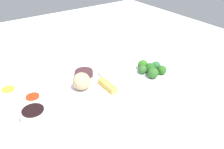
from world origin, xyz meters
TOP-DOWN VIEW (x-y plane):
  - tabletop at (0.00, 0.00)m, footprint 2.20×2.20m
  - main_plate at (-0.01, 0.02)m, footprint 0.28×0.28m
  - rice_scoop at (0.01, -0.05)m, footprint 0.07×0.07m
  - spring_roll at (0.06, 0.04)m, footprint 0.10×0.03m
  - crab_rangoon_wonton at (-0.02, 0.10)m, footprint 0.07×0.07m
  - stir_fry_heap at (-0.08, 0.01)m, footprint 0.08×0.08m
  - broccoli_plate at (0.07, 0.27)m, footprint 0.21×0.21m
  - broccoli_floret_0 at (0.07, 0.27)m, footprint 0.05×0.05m
  - broccoli_floret_1 at (0.06, 0.31)m, footprint 0.04×0.04m
  - broccoli_floret_2 at (0.03, 0.26)m, footprint 0.05×0.05m
  - broccoli_floret_3 at (0.11, 0.30)m, footprint 0.04×0.04m
  - broccoli_floret_4 at (0.11, 0.25)m, footprint 0.05×0.05m
  - broccoli_floret_5 at (0.05, 0.24)m, footprint 0.04×0.04m
  - soy_sauce_bowl at (0.06, -0.26)m, footprint 0.09×0.09m
  - soy_sauce_bowl_liquid at (0.06, -0.26)m, footprint 0.08×0.08m
  - sauce_ramekin_sweet_and_sour at (-0.04, -0.23)m, footprint 0.06×0.06m
  - sauce_ramekin_sweet_and_sour_liquid at (-0.04, -0.23)m, footprint 0.05×0.05m
  - sauce_ramekin_hot_mustard at (-0.14, -0.30)m, footprint 0.06×0.06m
  - sauce_ramekin_hot_mustard_liquid at (-0.14, -0.30)m, footprint 0.05×0.05m

SIDE VIEW (x-z plane):
  - tabletop at x=0.00m, z-range 0.00..0.02m
  - broccoli_plate at x=0.07m, z-range 0.02..0.03m
  - main_plate at x=-0.01m, z-range 0.02..0.04m
  - sauce_ramekin_sweet_and_sour at x=-0.04m, z-range 0.02..0.05m
  - sauce_ramekin_hot_mustard at x=-0.14m, z-range 0.02..0.05m
  - soy_sauce_bowl at x=0.06m, z-range 0.02..0.06m
  - crab_rangoon_wonton at x=-0.02m, z-range 0.04..0.05m
  - stir_fry_heap at x=-0.08m, z-range 0.04..0.06m
  - sauce_ramekin_sweet_and_sour_liquid at x=-0.04m, z-range 0.05..0.05m
  - sauce_ramekin_hot_mustard_liquid at x=-0.14m, z-range 0.05..0.05m
  - spring_roll at x=0.06m, z-range 0.04..0.06m
  - broccoli_floret_5 at x=0.05m, z-range 0.03..0.07m
  - broccoli_floret_3 at x=0.11m, z-range 0.03..0.07m
  - broccoli_floret_1 at x=0.06m, z-range 0.03..0.08m
  - broccoli_floret_0 at x=0.07m, z-range 0.03..0.08m
  - broccoli_floret_2 at x=0.03m, z-range 0.03..0.08m
  - broccoli_floret_4 at x=0.11m, z-range 0.03..0.08m
  - soy_sauce_bowl_liquid at x=0.06m, z-range 0.06..0.06m
  - rice_scoop at x=0.01m, z-range 0.04..0.11m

